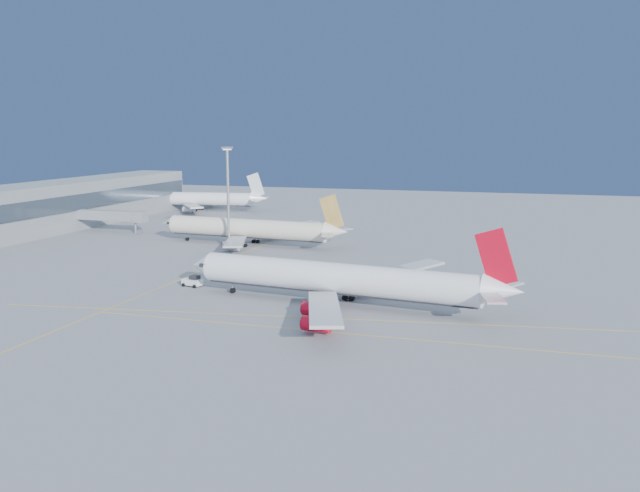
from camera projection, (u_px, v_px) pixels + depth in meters
The scene contains 9 objects.
ground at pixel (342, 310), 126.13m from camera, with size 500.00×500.00×0.00m, color slate.
terminal at pixel (80, 202), 238.74m from camera, with size 18.40×110.00×15.00m.
jet_bridge at pixel (115, 216), 220.46m from camera, with size 23.60×3.60×6.90m.
taxiway_lines at pixel (277, 296), 136.43m from camera, with size 118.86×140.00×0.02m.
airliner_virgin at pixel (343, 280), 128.61m from camera, with size 64.56×57.56×15.94m.
airliner_etihad at pixel (251, 229), 195.97m from camera, with size 57.46×52.88×14.99m.
airliner_third at pixel (198, 199), 279.32m from camera, with size 56.56×51.73×15.18m.
pushback_tug at pixel (193, 281), 144.90m from camera, with size 4.50×3.29×2.33m.
light_mast at pixel (228, 188), 191.41m from camera, with size 2.34×2.34×27.01m.
Camera 1 is at (32.79, -118.22, 31.64)m, focal length 40.00 mm.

